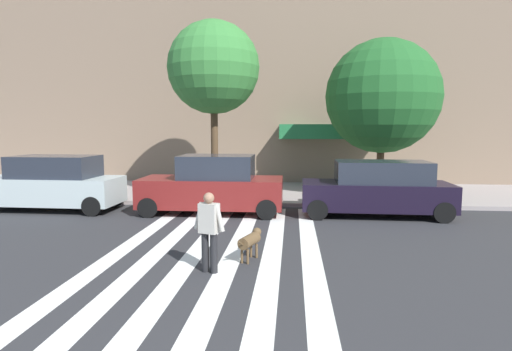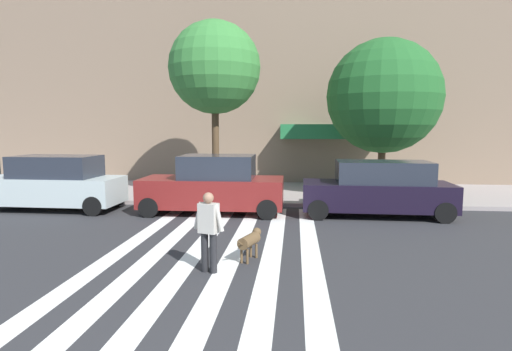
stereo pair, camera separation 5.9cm
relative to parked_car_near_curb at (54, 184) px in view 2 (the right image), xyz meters
name	(u,v)px [view 2 (the right image)]	position (x,y,z in m)	size (l,w,h in m)	color
ground_plane	(212,269)	(6.87, -5.66, -0.95)	(160.00, 160.00, 0.00)	#2B2B2D
sidewalk_far	(256,192)	(6.87, 4.22, -0.87)	(80.00, 6.00, 0.15)	gray
crosswalk_stripes	(204,269)	(6.70, -5.66, -0.94)	(4.95, 13.16, 0.01)	silver
parked_car_near_curb	(54,184)	(0.00, 0.00, 0.00)	(4.89, 1.94, 1.95)	#ADBBBB
parked_car_behind_first	(214,186)	(5.80, 0.00, 0.00)	(4.85, 2.04, 2.00)	maroon
parked_car_third_in_line	(378,189)	(11.32, 0.00, -0.04)	(4.86, 1.96, 1.84)	black
street_tree_nearest	(215,68)	(5.40, 2.46, 4.30)	(3.60, 3.60, 6.92)	#4C3823
street_tree_middle	(384,97)	(12.07, 3.30, 3.22)	(4.54, 4.54, 6.29)	#4C3823
pedestrian_dog_walker	(209,227)	(6.85, -5.81, -0.02)	(0.69, 0.35, 1.64)	black
dog_on_leash	(250,240)	(7.59, -4.95, -0.50)	(0.50, 1.03, 0.65)	brown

